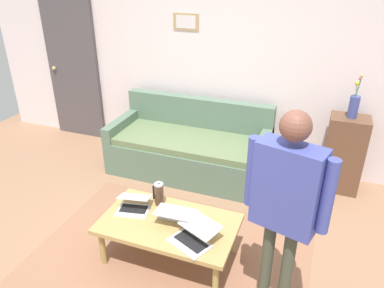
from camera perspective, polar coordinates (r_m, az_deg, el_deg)
ground_plane at (r=3.49m, az=-6.00°, el=-17.89°), size 7.68×7.68×0.00m
area_rug at (r=3.46m, az=-4.15°, el=-18.09°), size 2.44×1.99×0.01m
back_wall at (r=4.68m, az=5.42°, el=13.03°), size 7.04×0.11×2.70m
interior_door at (r=5.70m, az=-17.89°, el=10.96°), size 0.82×0.09×2.05m
couch at (r=4.64m, az=-0.34°, el=-0.75°), size 1.94×0.86×0.88m
coffee_table at (r=3.29m, az=-3.62°, el=-12.50°), size 1.18×0.69×0.40m
laptop_left at (r=3.42m, az=-9.01°, el=-9.40°), size 0.34×0.32×0.14m
laptop_center at (r=3.04m, az=0.19°, el=-14.15°), size 0.44×0.44×0.13m
laptop_right at (r=3.28m, az=-2.29°, el=-10.67°), size 0.34×0.35×0.13m
french_press at (r=3.42m, az=-5.12°, el=-7.68°), size 0.10×0.08×0.25m
side_shelf at (r=4.55m, az=22.43°, el=-1.46°), size 0.42×0.32×0.90m
flower_vase at (r=4.32m, az=23.76°, el=5.47°), size 0.10×0.10×0.48m
person_standing at (r=2.47m, az=14.32°, el=-8.03°), size 0.58×0.29×1.66m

